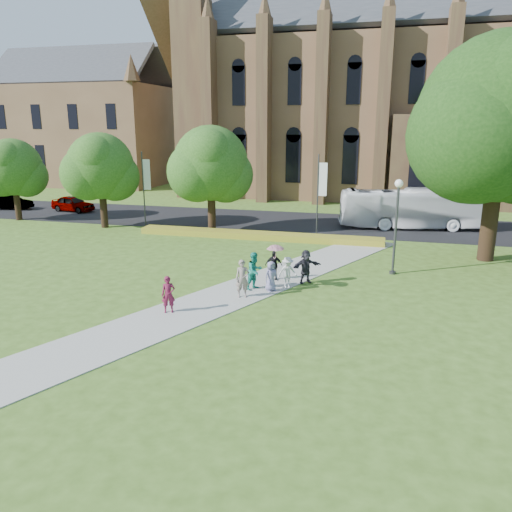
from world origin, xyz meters
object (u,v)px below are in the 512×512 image
(pedestrian_0, at_px, (168,294))
(tour_coach, at_px, (412,209))
(streetlamp, at_px, (397,215))
(car_0, at_px, (73,204))
(large_tree, at_px, (502,119))
(car_1, at_px, (11,203))

(pedestrian_0, bearing_deg, tour_coach, 39.46)
(streetlamp, xyz_separation_m, car_0, (-29.50, 13.50, -2.54))
(tour_coach, bearing_deg, large_tree, -164.59)
(large_tree, bearing_deg, streetlamp, -140.71)
(car_0, bearing_deg, tour_coach, -80.09)
(tour_coach, xyz_separation_m, car_0, (-30.87, 0.12, -0.84))
(streetlamp, bearing_deg, tour_coach, 84.14)
(tour_coach, height_order, pedestrian_0, tour_coach)
(tour_coach, xyz_separation_m, car_1, (-37.41, -0.41, -0.92))
(car_1, bearing_deg, large_tree, -111.30)
(tour_coach, relative_size, car_1, 2.84)
(large_tree, distance_m, car_1, 43.08)
(streetlamp, height_order, car_1, streetlamp)
(streetlamp, xyz_separation_m, large_tree, (5.50, 4.50, 5.07))
(large_tree, relative_size, car_1, 3.31)
(pedestrian_0, bearing_deg, large_tree, 17.03)
(tour_coach, distance_m, car_0, 30.88)
(streetlamp, xyz_separation_m, pedestrian_0, (-9.55, -8.70, -2.43))
(large_tree, xyz_separation_m, car_1, (-41.54, 8.47, -7.69))
(car_0, bearing_deg, streetlamp, -104.45)
(large_tree, bearing_deg, tour_coach, 114.94)
(tour_coach, relative_size, car_0, 2.61)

